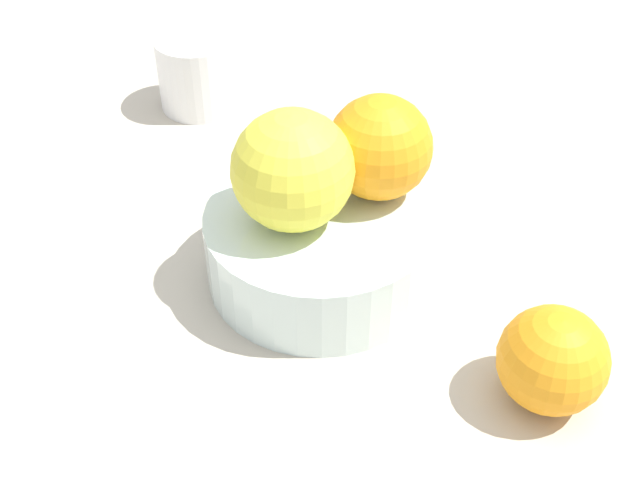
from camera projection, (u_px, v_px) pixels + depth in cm
name	position (u px, v px, depth cm)	size (l,w,h in cm)	color
ground_plane	(320.00, 285.00, 53.30)	(110.00, 110.00, 2.00)	#BCB29E
fruit_bowl	(320.00, 247.00, 51.14)	(14.48, 14.48, 4.91)	silver
orange_in_bowl_0	(294.00, 175.00, 46.47)	(7.35, 7.35, 7.35)	yellow
orange_in_bowl_1	(379.00, 147.00, 49.29)	(6.60, 6.60, 6.60)	orange
orange_loose_0	(552.00, 360.00, 43.10)	(6.01, 6.01, 6.01)	orange
ceramic_cup	(198.00, 72.00, 66.96)	(6.66, 6.66, 6.10)	white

